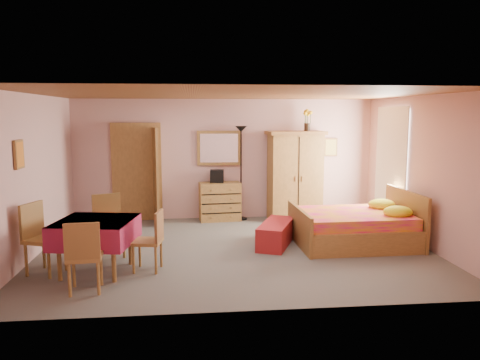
{
  "coord_description": "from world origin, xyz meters",
  "views": [
    {
      "loc": [
        -0.72,
        -7.65,
        2.28
      ],
      "look_at": [
        0.1,
        0.3,
        1.15
      ],
      "focal_mm": 35.0,
      "sensor_mm": 36.0,
      "label": 1
    }
  ],
  "objects": [
    {
      "name": "doorway",
      "position": [
        -1.9,
        2.47,
        1.02
      ],
      "size": [
        1.06,
        0.12,
        2.15
      ],
      "primitive_type": "cube",
      "color": "#9E6B35",
      "rests_on": "floor"
    },
    {
      "name": "bed",
      "position": [
        2.09,
        0.14,
        0.47
      ],
      "size": [
        2.06,
        1.63,
        0.94
      ],
      "primitive_type": "cube",
      "rotation": [
        0.0,
        0.0,
        0.01
      ],
      "color": "#E3166A",
      "rests_on": "floor"
    },
    {
      "name": "chair_north",
      "position": [
        -2.05,
        -0.16,
        0.5
      ],
      "size": [
        0.58,
        0.58,
        0.99
      ],
      "primitive_type": "cube",
      "rotation": [
        0.0,
        0.0,
        3.49
      ],
      "color": "olive",
      "rests_on": "floor"
    },
    {
      "name": "wall_front",
      "position": [
        0.0,
        -2.5,
        1.3
      ],
      "size": [
        6.5,
        0.1,
        2.6
      ],
      "primitive_type": "cube",
      "color": "#C6948F",
      "rests_on": "floor"
    },
    {
      "name": "chair_south",
      "position": [
        -2.11,
        -1.66,
        0.47
      ],
      "size": [
        0.47,
        0.47,
        0.95
      ],
      "primitive_type": "cube",
      "rotation": [
        0.0,
        0.0,
        0.09
      ],
      "color": "#A97439",
      "rests_on": "floor"
    },
    {
      "name": "sunflower_vase",
      "position": [
        1.74,
        2.19,
        2.15
      ],
      "size": [
        0.2,
        0.2,
        0.46
      ],
      "primitive_type": "cube",
      "rotation": [
        0.0,
        0.0,
        0.07
      ],
      "color": "yellow",
      "rests_on": "wardrobe"
    },
    {
      "name": "wall_mirror",
      "position": [
        -0.13,
        2.46,
        1.55
      ],
      "size": [
        0.95,
        0.06,
        0.75
      ],
      "primitive_type": "cube",
      "rotation": [
        0.0,
        0.0,
        -0.01
      ],
      "color": "white",
      "rests_on": "wall_back"
    },
    {
      "name": "bench",
      "position": [
        0.73,
        0.23,
        0.2
      ],
      "size": [
        0.87,
        1.28,
        0.4
      ],
      "primitive_type": "cube",
      "rotation": [
        0.0,
        0.0,
        -0.39
      ],
      "color": "maroon",
      "rests_on": "floor"
    },
    {
      "name": "wall_right",
      "position": [
        3.25,
        0.0,
        1.3
      ],
      "size": [
        0.1,
        5.0,
        2.6
      ],
      "primitive_type": "cube",
      "color": "#C6948F",
      "rests_on": "floor"
    },
    {
      "name": "chair_east",
      "position": [
        -1.39,
        -0.91,
        0.44
      ],
      "size": [
        0.47,
        0.47,
        0.89
      ],
      "primitive_type": "cube",
      "rotation": [
        0.0,
        0.0,
        1.4
      ],
      "color": "#9E6E35",
      "rests_on": "floor"
    },
    {
      "name": "stereo",
      "position": [
        -0.19,
        2.28,
        0.96
      ],
      "size": [
        0.31,
        0.23,
        0.27
      ],
      "primitive_type": "cube",
      "rotation": [
        0.0,
        0.0,
        -0.08
      ],
      "color": "black",
      "rests_on": "chest_of_drawers"
    },
    {
      "name": "ceiling",
      "position": [
        0.0,
        0.0,
        2.6
      ],
      "size": [
        6.5,
        6.5,
        0.0
      ],
      "primitive_type": "plane",
      "rotation": [
        3.14,
        0.0,
        0.0
      ],
      "color": "brown",
      "rests_on": "wall_back"
    },
    {
      "name": "chest_of_drawers",
      "position": [
        -0.13,
        2.25,
        0.41
      ],
      "size": [
        0.9,
        0.51,
        0.82
      ],
      "primitive_type": "cube",
      "rotation": [
        0.0,
        0.0,
        0.09
      ],
      "color": "olive",
      "rests_on": "floor"
    },
    {
      "name": "wall_left",
      "position": [
        -3.25,
        0.0,
        1.3
      ],
      "size": [
        0.1,
        5.0,
        2.6
      ],
      "primitive_type": "cube",
      "color": "#C6948F",
      "rests_on": "floor"
    },
    {
      "name": "dining_table",
      "position": [
        -2.12,
        -0.92,
        0.39
      ],
      "size": [
        1.21,
        1.21,
        0.77
      ],
      "primitive_type": "cube",
      "rotation": [
        0.0,
        0.0,
        -0.17
      ],
      "color": "maroon",
      "rests_on": "floor"
    },
    {
      "name": "picture_back",
      "position": [
        2.35,
        2.47,
        1.55
      ],
      "size": [
        0.3,
        0.04,
        0.4
      ],
      "primitive_type": "cube",
      "color": "#D8BF59",
      "rests_on": "wall_back"
    },
    {
      "name": "wall_back",
      "position": [
        0.0,
        2.5,
        1.3
      ],
      "size": [
        6.5,
        0.1,
        2.6
      ],
      "primitive_type": "cube",
      "color": "#C6948F",
      "rests_on": "floor"
    },
    {
      "name": "wardrobe",
      "position": [
        1.49,
        2.18,
        0.96
      ],
      "size": [
        1.27,
        0.73,
        1.92
      ],
      "primitive_type": "cube",
      "rotation": [
        0.0,
        0.0,
        0.08
      ],
      "color": "#9E6E35",
      "rests_on": "floor"
    },
    {
      "name": "window",
      "position": [
        3.21,
        1.2,
        1.45
      ],
      "size": [
        0.08,
        1.4,
        1.95
      ],
      "primitive_type": "cube",
      "color": "white",
      "rests_on": "wall_right"
    },
    {
      "name": "floor_lamp",
      "position": [
        0.33,
        2.27,
        1.01
      ],
      "size": [
        0.26,
        0.26,
        2.03
      ],
      "primitive_type": "cube",
      "rotation": [
        0.0,
        0.0,
        -0.01
      ],
      "color": "black",
      "rests_on": "floor"
    },
    {
      "name": "picture_left",
      "position": [
        -3.22,
        -0.6,
        1.7
      ],
      "size": [
        0.04,
        0.32,
        0.42
      ],
      "primitive_type": "cube",
      "color": "orange",
      "rests_on": "wall_left"
    },
    {
      "name": "floor",
      "position": [
        0.0,
        0.0,
        0.0
      ],
      "size": [
        6.5,
        6.5,
        0.0
      ],
      "primitive_type": "plane",
      "color": "#656159",
      "rests_on": "ground"
    },
    {
      "name": "chair_west",
      "position": [
        -2.83,
        -0.9,
        0.51
      ],
      "size": [
        0.6,
        0.6,
        1.03
      ],
      "primitive_type": "cube",
      "rotation": [
        0.0,
        0.0,
        -1.94
      ],
      "color": "#A27437",
      "rests_on": "floor"
    }
  ]
}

